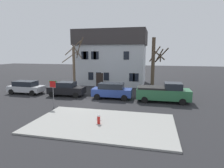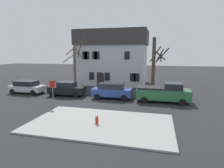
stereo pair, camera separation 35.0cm
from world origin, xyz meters
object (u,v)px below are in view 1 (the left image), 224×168
at_px(car_black_sedan, 67,89).
at_px(street_sign_pole, 53,89).
at_px(pickup_truck_green, 164,92).
at_px(fire_hydrant, 99,119).
at_px(tree_bare_mid, 154,64).
at_px(car_blue_wagon, 112,91).
at_px(bicycle_leaning, 71,87).
at_px(car_silver_wagon, 26,87).
at_px(tree_bare_near, 74,64).
at_px(building_main, 112,57).

distance_m(car_black_sedan, street_sign_pole, 4.91).
xyz_separation_m(pickup_truck_green, fire_hydrant, (-4.83, -7.94, -0.55)).
bearing_deg(fire_hydrant, pickup_truck_green, 58.69).
xyz_separation_m(tree_bare_mid, car_blue_wagon, (-4.59, -4.76, -2.88)).
height_order(fire_hydrant, bicycle_leaning, bicycle_leaning).
relative_size(car_blue_wagon, fire_hydrant, 6.73).
bearing_deg(pickup_truck_green, car_silver_wagon, 179.38).
relative_size(car_blue_wagon, street_sign_pole, 1.75).
bearing_deg(car_black_sedan, tree_bare_near, 102.47).
relative_size(street_sign_pole, bicycle_leaning, 1.54).
height_order(fire_hydrant, street_sign_pole, street_sign_pole).
distance_m(car_silver_wagon, car_blue_wagon, 11.32).
distance_m(building_main, street_sign_pole, 15.52).
relative_size(car_silver_wagon, street_sign_pole, 1.72).
bearing_deg(street_sign_pole, building_main, 81.61).
distance_m(tree_bare_near, fire_hydrant, 15.28).
xyz_separation_m(car_blue_wagon, fire_hydrant, (0.91, -8.09, -0.46)).
height_order(tree_bare_near, fire_hydrant, tree_bare_near).
bearing_deg(street_sign_pole, car_blue_wagon, 45.11).
height_order(car_blue_wagon, fire_hydrant, car_blue_wagon).
bearing_deg(car_silver_wagon, car_black_sedan, -0.12).
distance_m(car_silver_wagon, car_black_sedan, 5.69).
xyz_separation_m(car_silver_wagon, street_sign_pole, (6.64, -4.73, 0.97)).
distance_m(building_main, bicycle_leaning, 9.07).
bearing_deg(car_blue_wagon, tree_bare_near, 144.36).
xyz_separation_m(car_black_sedan, fire_hydrant, (6.54, -8.11, -0.39)).
relative_size(tree_bare_mid, car_blue_wagon, 1.57).
bearing_deg(car_blue_wagon, car_silver_wagon, 179.85).
distance_m(tree_bare_mid, car_black_sedan, 11.64).
height_order(car_blue_wagon, pickup_truck_green, pickup_truck_green).
bearing_deg(car_black_sedan, car_silver_wagon, 179.88).
distance_m(building_main, fire_hydrant, 19.25).
relative_size(tree_bare_near, tree_bare_mid, 1.02).
bearing_deg(street_sign_pole, bicycle_leaning, 104.44).
height_order(building_main, street_sign_pole, building_main).
distance_m(tree_bare_mid, fire_hydrant, 13.78).
distance_m(car_black_sedan, pickup_truck_green, 11.37).
distance_m(tree_bare_mid, street_sign_pole, 13.38).
height_order(tree_bare_mid, bicycle_leaning, tree_bare_mid).
distance_m(car_black_sedan, fire_hydrant, 10.43).
bearing_deg(car_black_sedan, car_blue_wagon, -0.19).
distance_m(building_main, tree_bare_mid, 9.06).
height_order(car_silver_wagon, bicycle_leaning, car_silver_wagon).
bearing_deg(bicycle_leaning, street_sign_pole, -75.56).
bearing_deg(pickup_truck_green, tree_bare_mid, 103.17).
bearing_deg(car_blue_wagon, fire_hydrant, -83.59).
height_order(car_black_sedan, car_blue_wagon, car_blue_wagon).
relative_size(tree_bare_near, car_blue_wagon, 1.61).
height_order(tree_bare_mid, pickup_truck_green, tree_bare_mid).
bearing_deg(tree_bare_mid, street_sign_pole, -134.42).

